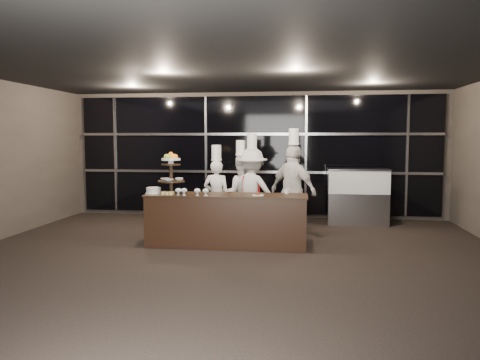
# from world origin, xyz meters

# --- Properties ---
(room) EXTENTS (10.00, 10.00, 10.00)m
(room) POSITION_xyz_m (0.00, 0.00, 1.50)
(room) COLOR black
(room) RESTS_ON ground
(window_wall) EXTENTS (8.60, 0.10, 2.80)m
(window_wall) POSITION_xyz_m (0.00, 4.94, 1.50)
(window_wall) COLOR black
(window_wall) RESTS_ON ground
(buffet_counter) EXTENTS (2.84, 0.74, 0.92)m
(buffet_counter) POSITION_xyz_m (-0.20, 1.86, 0.47)
(buffet_counter) COLOR black
(buffet_counter) RESTS_ON ground
(display_stand) EXTENTS (0.48, 0.48, 0.74)m
(display_stand) POSITION_xyz_m (-1.20, 1.86, 1.34)
(display_stand) COLOR black
(display_stand) RESTS_ON buffet_counter
(compotes) EXTENTS (0.59, 0.11, 0.12)m
(compotes) POSITION_xyz_m (-0.78, 1.64, 1.00)
(compotes) COLOR silver
(compotes) RESTS_ON buffet_counter
(layer_cake) EXTENTS (0.30, 0.30, 0.11)m
(layer_cake) POSITION_xyz_m (-1.51, 1.81, 0.97)
(layer_cake) COLOR white
(layer_cake) RESTS_ON buffet_counter
(pastry_squares) EXTENTS (0.20, 0.13, 0.05)m
(pastry_squares) POSITION_xyz_m (-1.21, 1.69, 0.95)
(pastry_squares) COLOR #FCD97B
(pastry_squares) RESTS_ON buffet_counter
(small_plate) EXTENTS (0.20, 0.20, 0.05)m
(small_plate) POSITION_xyz_m (0.37, 1.76, 0.94)
(small_plate) COLOR white
(small_plate) RESTS_ON buffet_counter
(chef_cup) EXTENTS (0.08, 0.08, 0.07)m
(chef_cup) POSITION_xyz_m (0.85, 2.11, 0.96)
(chef_cup) COLOR white
(chef_cup) RESTS_ON buffet_counter
(display_case) EXTENTS (1.32, 0.58, 1.24)m
(display_case) POSITION_xyz_m (2.34, 4.30, 0.69)
(display_case) COLOR #A5A5AA
(display_case) RESTS_ON ground
(chef_a) EXTENTS (0.57, 0.41, 1.77)m
(chef_a) POSITION_xyz_m (-0.56, 2.88, 0.77)
(chef_a) COLOR white
(chef_a) RESTS_ON ground
(chef_b) EXTENTS (0.85, 0.72, 1.87)m
(chef_b) POSITION_xyz_m (-0.11, 3.11, 0.80)
(chef_b) COLOR white
(chef_b) RESTS_ON ground
(chef_c) EXTENTS (1.22, 0.89, 2.00)m
(chef_c) POSITION_xyz_m (0.13, 2.96, 0.86)
(chef_c) COLOR silver
(chef_c) RESTS_ON ground
(chef_d) EXTENTS (1.09, 1.00, 2.09)m
(chef_d) POSITION_xyz_m (0.95, 2.70, 0.91)
(chef_d) COLOR white
(chef_d) RESTS_ON ground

